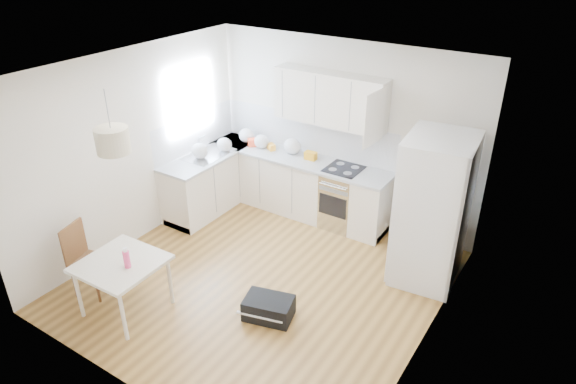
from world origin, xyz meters
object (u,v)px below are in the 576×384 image
object	(u,v)px
refrigerator	(434,210)
dining_table	(121,267)
dining_chair	(91,260)
gym_bag	(269,308)

from	to	relation	value
refrigerator	dining_table	xyz separation A→B (m)	(-2.72, -2.59, -0.35)
dining_table	dining_chair	distance (m)	0.62
dining_chair	dining_table	bearing A→B (deg)	-17.08
dining_table	gym_bag	distance (m)	1.74
refrigerator	gym_bag	bearing A→B (deg)	-130.45
refrigerator	gym_bag	size ratio (longest dim) A/B	3.45
gym_bag	refrigerator	bearing A→B (deg)	40.48
refrigerator	dining_chair	size ratio (longest dim) A/B	2.06
dining_chair	refrigerator	bearing A→B (deg)	22.74
dining_chair	gym_bag	distance (m)	2.24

